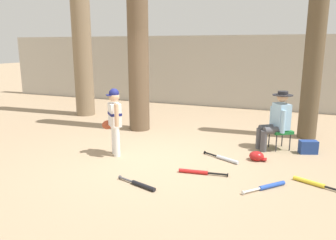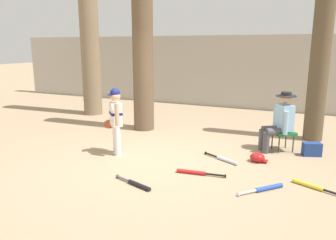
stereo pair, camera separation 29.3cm
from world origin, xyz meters
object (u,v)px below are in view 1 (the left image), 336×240
object	(u,v)px
bat_red_barrel	(197,172)
tree_near_player	(138,33)
young_ballplayer	(114,118)
seated_spectator	(277,119)
tree_behind_spectator	(314,53)
batting_helmet_red	(257,156)
tree_far_left	(81,21)
bat_black_composite	(141,185)
handbag_beside_stool	(308,147)
folding_stool	(280,132)
bat_blue_youth	(269,186)
bat_aluminum_silver	(225,159)
bat_yellow_trainer	(313,183)

from	to	relation	value
bat_red_barrel	tree_near_player	bearing A→B (deg)	133.62
young_ballplayer	seated_spectator	distance (m)	3.25
tree_behind_spectator	seated_spectator	bearing A→B (deg)	-117.55
batting_helmet_red	tree_far_left	bearing A→B (deg)	156.95
tree_far_left	tree_near_player	bearing A→B (deg)	-23.41
bat_black_composite	tree_behind_spectator	bearing A→B (deg)	58.68
seated_spectator	handbag_beside_stool	size ratio (longest dim) A/B	3.53
tree_near_player	tree_far_left	xyz separation A→B (m)	(-2.36, 1.02, 0.40)
folding_stool	bat_blue_youth	size ratio (longest dim) A/B	0.87
tree_far_left	bat_red_barrel	world-z (taller)	tree_far_left
tree_behind_spectator	bat_black_composite	xyz separation A→B (m)	(-2.37, -3.89, -1.90)
folding_stool	bat_aluminum_silver	distance (m)	1.46
bat_red_barrel	bat_yellow_trainer	bearing A→B (deg)	6.95
bat_yellow_trainer	bat_blue_youth	world-z (taller)	same
bat_yellow_trainer	seated_spectator	bearing A→B (deg)	112.40
tree_behind_spectator	folding_stool	size ratio (longest dim) A/B	7.99
bat_blue_youth	bat_red_barrel	bearing A→B (deg)	172.51
tree_near_player	bat_yellow_trainer	distance (m)	5.11
tree_far_left	bat_red_barrel	bearing A→B (deg)	-36.22
tree_near_player	seated_spectator	distance (m)	3.78
bat_yellow_trainer	handbag_beside_stool	bearing A→B (deg)	91.76
handbag_beside_stool	young_ballplayer	bearing A→B (deg)	-157.32
young_ballplayer	tree_far_left	xyz separation A→B (m)	(-2.81, 2.99, 2.04)
bat_red_barrel	batting_helmet_red	world-z (taller)	batting_helmet_red
tree_far_left	batting_helmet_red	bearing A→B (deg)	-23.05
bat_black_composite	seated_spectator	bearing A→B (deg)	57.10
young_ballplayer	bat_blue_youth	size ratio (longest dim) A/B	2.06
young_ballplayer	handbag_beside_stool	world-z (taller)	young_ballplayer
folding_stool	bat_yellow_trainer	size ratio (longest dim) A/B	0.72
batting_helmet_red	young_ballplayer	bearing A→B (deg)	-165.35
tree_near_player	folding_stool	size ratio (longest dim) A/B	9.80
young_ballplayer	folding_stool	distance (m)	3.37
tree_far_left	seated_spectator	bearing A→B (deg)	-14.56
folding_stool	seated_spectator	world-z (taller)	seated_spectator
tree_near_player	young_ballplayer	bearing A→B (deg)	-77.10
tree_behind_spectator	bat_black_composite	bearing A→B (deg)	-121.32
tree_near_player	tree_behind_spectator	world-z (taller)	tree_near_player
tree_behind_spectator	bat_yellow_trainer	size ratio (longest dim) A/B	5.77
seated_spectator	batting_helmet_red	xyz separation A→B (m)	(-0.26, -0.83, -0.56)
batting_helmet_red	bat_blue_youth	bearing A→B (deg)	-74.82
handbag_beside_stool	tree_far_left	distance (m)	7.02
folding_stool	bat_blue_youth	distance (m)	2.12
young_ballplayer	bat_aluminum_silver	distance (m)	2.23
bat_black_composite	bat_red_barrel	bearing A→B (deg)	51.45
bat_yellow_trainer	tree_far_left	bearing A→B (deg)	153.75
tree_near_player	bat_red_barrel	world-z (taller)	tree_near_player
young_ballplayer	bat_black_composite	size ratio (longest dim) A/B	1.77
bat_blue_youth	batting_helmet_red	size ratio (longest dim) A/B	1.98
seated_spectator	folding_stool	bearing A→B (deg)	32.66
folding_stool	bat_yellow_trainer	bearing A→B (deg)	-70.65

